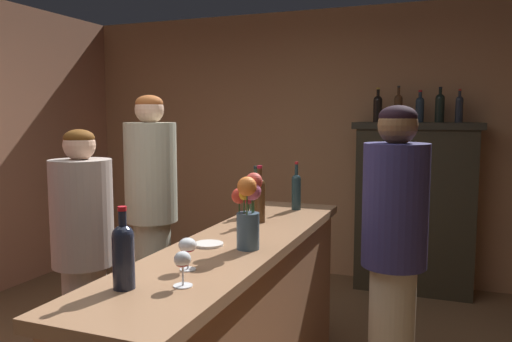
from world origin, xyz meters
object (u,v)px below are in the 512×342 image
wine_bottle_pinot (256,192)px  wine_bottle_merlot (123,253)px  display_bottle_left (378,107)px  patron_redhead (152,209)px  cheese_plate (209,244)px  bar_counter (238,334)px  wine_glass_front (183,262)px  display_bottle_center (420,108)px  patron_in_navy (83,253)px  display_bottle_midleft (398,107)px  display_bottle_right (459,108)px  wine_bottle_chardonnay (296,190)px  bartender (394,249)px  wine_glass_mid (188,247)px  display_bottle_midright (440,107)px  flower_arrangement (248,207)px  display_cabinet (415,204)px  wine_bottle_rose (260,198)px

wine_bottle_pinot → wine_bottle_merlot: size_ratio=1.02×
display_bottle_left → patron_redhead: (-1.30, -1.77, -0.72)m
cheese_plate → bar_counter: bearing=57.8°
wine_glass_front → display_bottle_center: 3.29m
wine_glass_front → wine_bottle_pinot: bearing=99.9°
patron_in_navy → patron_redhead: (-0.02, 0.73, 0.12)m
display_bottle_midleft → patron_in_navy: display_bottle_midleft is taller
wine_bottle_pinot → display_bottle_right: (1.20, 1.80, 0.55)m
wine_bottle_chardonnay → bartender: (0.69, -0.55, -0.20)m
wine_bottle_merlot → wine_glass_mid: 0.30m
display_bottle_midright → wine_bottle_chardonnay: bearing=-118.5°
display_bottle_right → flower_arrangement: bearing=-109.7°
cheese_plate → wine_glass_mid: bearing=-76.1°
display_cabinet → display_bottle_midleft: 0.90m
flower_arrangement → patron_in_navy: bearing=174.6°
wine_bottle_pinot → display_bottle_midleft: size_ratio=0.94×
wine_glass_front → patron_redhead: size_ratio=0.08×
flower_arrangement → display_bottle_center: size_ratio=1.26×
wine_bottle_rose → wine_bottle_merlot: bearing=-92.6°
wine_glass_mid → display_bottle_right: display_bottle_right is taller
bartender → wine_bottle_rose: bearing=-15.2°
display_bottle_midleft → bartender: display_bottle_midleft is taller
flower_arrangement → display_cabinet: bearing=77.2°
wine_bottle_chardonnay → display_bottle_midright: size_ratio=1.04×
display_bottle_center → bartender: display_bottle_center is taller
wine_bottle_pinot → patron_in_navy: (-0.78, -0.70, -0.29)m
display_bottle_midright → display_bottle_right: 0.16m
bar_counter → display_cabinet: bearing=74.1°
bar_counter → display_bottle_midright: size_ratio=7.47×
bar_counter → display_bottle_left: 2.76m
cheese_plate → display_bottle_center: (0.81, 2.61, 0.69)m
display_cabinet → wine_glass_front: 3.24m
display_cabinet → wine_bottle_chardonnay: (-0.67, -1.56, 0.31)m
wine_bottle_merlot → patron_in_navy: size_ratio=0.20×
bar_counter → wine_bottle_rose: bearing=96.2°
wine_bottle_rose → bartender: (0.78, -0.08, -0.21)m
wine_glass_mid → flower_arrangement: (0.11, 0.38, 0.11)m
wine_bottle_pinot → patron_redhead: bearing=177.9°
wine_bottle_pinot → bartender: size_ratio=0.18×
wine_glass_mid → cheese_plate: 0.40m
display_bottle_left → bartender: 2.27m
patron_in_navy → wine_glass_mid: bearing=-36.4°
wine_bottle_pinot → cheese_plate: bearing=-85.3°
wine_bottle_merlot → wine_bottle_chardonnay: bearing=85.2°
cheese_plate → wine_bottle_rose: bearing=85.8°
wine_glass_mid → display_bottle_midright: 3.17m
display_cabinet → wine_bottle_pinot: display_cabinet is taller
display_bottle_right → patron_in_navy: size_ratio=0.19×
display_bottle_left → patron_in_navy: bearing=-117.1°
display_cabinet → display_bottle_center: (0.01, 0.00, 0.87)m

